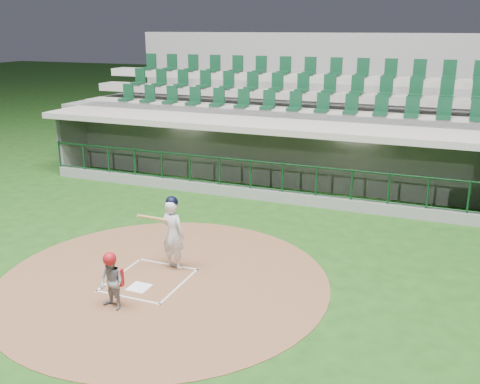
% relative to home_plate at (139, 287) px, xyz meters
% --- Properties ---
extents(ground, '(120.00, 120.00, 0.00)m').
position_rel_home_plate_xyz_m(ground, '(0.00, 0.70, -0.02)').
color(ground, '#194112').
rests_on(ground, ground).
extents(dirt_circle, '(7.20, 7.20, 0.01)m').
position_rel_home_plate_xyz_m(dirt_circle, '(0.30, 0.50, -0.02)').
color(dirt_circle, brown).
rests_on(dirt_circle, ground).
extents(home_plate, '(0.43, 0.43, 0.02)m').
position_rel_home_plate_xyz_m(home_plate, '(0.00, 0.00, 0.00)').
color(home_plate, white).
rests_on(home_plate, dirt_circle).
extents(batter_box_chalk, '(1.55, 1.80, 0.01)m').
position_rel_home_plate_xyz_m(batter_box_chalk, '(0.00, 0.40, -0.00)').
color(batter_box_chalk, silver).
rests_on(batter_box_chalk, ground).
extents(dugout_structure, '(16.40, 3.70, 3.00)m').
position_rel_home_plate_xyz_m(dugout_structure, '(0.10, 8.52, 0.94)').
color(dugout_structure, gray).
rests_on(dugout_structure, ground).
extents(seating_deck, '(17.00, 6.72, 5.15)m').
position_rel_home_plate_xyz_m(seating_deck, '(0.00, 11.61, 1.40)').
color(seating_deck, slate).
rests_on(seating_deck, ground).
extents(batter, '(0.87, 0.89, 1.71)m').
position_rel_home_plate_xyz_m(batter, '(0.20, 1.17, 0.85)').
color(batter, silver).
rests_on(batter, dirt_circle).
extents(catcher, '(0.62, 0.54, 1.18)m').
position_rel_home_plate_xyz_m(catcher, '(-0.02, -0.91, 0.57)').
color(catcher, gray).
rests_on(catcher, dirt_circle).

